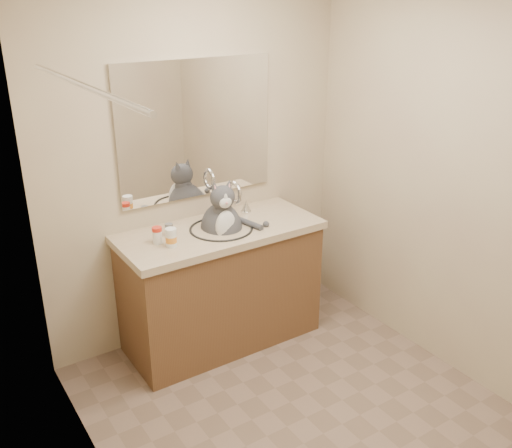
{
  "coord_description": "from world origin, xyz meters",
  "views": [
    {
      "loc": [
        -1.68,
        -2.03,
        2.29
      ],
      "look_at": [
        0.08,
        0.65,
        0.97
      ],
      "focal_mm": 40.0,
      "sensor_mm": 36.0,
      "label": 1
    }
  ],
  "objects": [
    {
      "name": "room",
      "position": [
        0.0,
        0.0,
        1.2
      ],
      "size": [
        2.22,
        2.52,
        2.42
      ],
      "color": "#806858",
      "rests_on": "ground"
    },
    {
      "name": "pill_bottle_redcap",
      "position": [
        -0.44,
        0.97,
        0.9
      ],
      "size": [
        0.08,
        0.08,
        0.11
      ],
      "rotation": [
        0.0,
        0.0,
        0.42
      ],
      "color": "white",
      "rests_on": "vanity"
    },
    {
      "name": "vanity",
      "position": [
        0.0,
        0.96,
        0.44
      ],
      "size": [
        1.34,
        0.59,
        1.12
      ],
      "color": "brown",
      "rests_on": "ground"
    },
    {
      "name": "cat",
      "position": [
        0.02,
        0.96,
        0.86
      ],
      "size": [
        0.37,
        0.37,
        0.54
      ],
      "rotation": [
        0.0,
        0.0,
        -0.23
      ],
      "color": "#434347",
      "rests_on": "vanity"
    },
    {
      "name": "grey_canister",
      "position": [
        -0.33,
        1.03,
        0.89
      ],
      "size": [
        0.07,
        0.07,
        0.08
      ],
      "rotation": [
        0.0,
        0.0,
        0.37
      ],
      "color": "slate",
      "rests_on": "vanity"
    },
    {
      "name": "mirror",
      "position": [
        0.0,
        1.24,
        1.45
      ],
      "size": [
        1.1,
        0.02,
        0.9
      ],
      "primitive_type": "cube",
      "color": "white",
      "rests_on": "room"
    },
    {
      "name": "shower_curtain",
      "position": [
        -1.05,
        0.1,
        1.03
      ],
      "size": [
        0.02,
        1.3,
        1.93
      ],
      "color": "beige",
      "rests_on": "ground"
    },
    {
      "name": "pill_bottle_orange",
      "position": [
        -0.39,
        0.88,
        0.91
      ],
      "size": [
        0.07,
        0.07,
        0.12
      ],
      "rotation": [
        0.0,
        0.0,
        0.03
      ],
      "color": "white",
      "rests_on": "vanity"
    }
  ]
}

